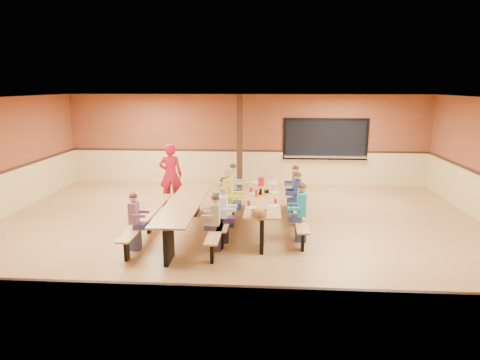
{
  "coord_description": "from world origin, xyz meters",
  "views": [
    {
      "loc": [
        0.74,
        -9.23,
        3.29
      ],
      "look_at": [
        0.09,
        0.35,
        1.15
      ],
      "focal_mm": 32.0,
      "sensor_mm": 36.0,
      "label": 1
    }
  ],
  "objects": [
    {
      "name": "seated_child_purple_sec",
      "position": [
        -1.95,
        -1.16,
        0.59
      ],
      "size": [
        0.35,
        0.29,
        1.17
      ],
      "primitive_type": null,
      "color": "#8B5485",
      "rests_on": "ground"
    },
    {
      "name": "ground",
      "position": [
        0.0,
        0.0,
        0.0
      ],
      "size": [
        12.0,
        12.0,
        0.0
      ],
      "primitive_type": "plane",
      "color": "olive",
      "rests_on": "ground"
    },
    {
      "name": "chip_bowl",
      "position": [
        0.56,
        -1.08,
        0.81
      ],
      "size": [
        0.32,
        0.32,
        0.15
      ],
      "primitive_type": null,
      "color": "orange",
      "rests_on": "cafeteria_table_main"
    },
    {
      "name": "cafeteria_table_second",
      "position": [
        -1.13,
        -0.16,
        0.53
      ],
      "size": [
        1.91,
        3.7,
        0.74
      ],
      "color": "#BB884A",
      "rests_on": "ground"
    },
    {
      "name": "standing_woman",
      "position": [
        -1.96,
        2.16,
        0.87
      ],
      "size": [
        0.67,
        0.48,
        1.74
      ],
      "primitive_type": "imported",
      "rotation": [
        0.0,
        0.0,
        3.24
      ],
      "color": "red",
      "rests_on": "ground"
    },
    {
      "name": "napkin_dispenser",
      "position": [
        0.57,
        0.67,
        0.8
      ],
      "size": [
        0.1,
        0.14,
        0.13
      ],
      "primitive_type": "cube",
      "color": "black",
      "rests_on": "cafeteria_table_main"
    },
    {
      "name": "seated_adult_yellow",
      "position": [
        -0.2,
        0.46,
        0.7
      ],
      "size": [
        0.46,
        0.38,
        1.39
      ],
      "primitive_type": null,
      "color": "yellow",
      "rests_on": "ground"
    },
    {
      "name": "condiment_ketchup",
      "position": [
        0.46,
        0.44,
        0.82
      ],
      "size": [
        0.06,
        0.06,
        0.17
      ],
      "primitive_type": "cylinder",
      "color": "#B2140F",
      "rests_on": "cafeteria_table_main"
    },
    {
      "name": "seated_child_navy_right",
      "position": [
        1.45,
        0.94,
        0.61
      ],
      "size": [
        0.37,
        0.3,
        1.21
      ],
      "primitive_type": null,
      "color": "navy",
      "rests_on": "ground"
    },
    {
      "name": "condiment_mustard",
      "position": [
        0.62,
        0.51,
        0.82
      ],
      "size": [
        0.06,
        0.06,
        0.17
      ],
      "primitive_type": "cylinder",
      "color": "yellow",
      "rests_on": "cafeteria_table_main"
    },
    {
      "name": "seated_child_teal_right",
      "position": [
        1.45,
        -0.44,
        0.63
      ],
      "size": [
        0.4,
        0.32,
        1.27
      ],
      "primitive_type": null,
      "color": "teal",
      "rests_on": "ground"
    },
    {
      "name": "structural_post",
      "position": [
        -0.2,
        4.4,
        1.5
      ],
      "size": [
        0.18,
        0.18,
        3.0
      ],
      "primitive_type": "cube",
      "color": "black",
      "rests_on": "ground"
    },
    {
      "name": "seated_child_grey_left",
      "position": [
        -0.2,
        1.86,
        0.62
      ],
      "size": [
        0.38,
        0.31,
        1.24
      ],
      "primitive_type": null,
      "color": "#B3B3B3",
      "rests_on": "ground"
    },
    {
      "name": "kitchen_pass_through",
      "position": [
        2.6,
        4.96,
        1.49
      ],
      "size": [
        2.78,
        0.28,
        1.38
      ],
      "color": "black",
      "rests_on": "ground"
    },
    {
      "name": "cafeteria_table_main",
      "position": [
        0.63,
        0.57,
        0.53
      ],
      "size": [
        1.91,
        3.7,
        0.74
      ],
      "color": "#BB884A",
      "rests_on": "ground"
    },
    {
      "name": "seated_child_char_right",
      "position": [
        1.45,
        1.79,
        0.61
      ],
      "size": [
        0.38,
        0.31,
        1.23
      ],
      "primitive_type": null,
      "color": "#484D52",
      "rests_on": "ground"
    },
    {
      "name": "seated_child_green_sec",
      "position": [
        -0.3,
        0.38,
        0.59
      ],
      "size": [
        0.36,
        0.29,
        1.18
      ],
      "primitive_type": null,
      "color": "#307A5B",
      "rests_on": "ground"
    },
    {
      "name": "room_envelope",
      "position": [
        0.0,
        0.0,
        0.69
      ],
      "size": [
        12.04,
        10.04,
        3.02
      ],
      "color": "brown",
      "rests_on": "ground"
    },
    {
      "name": "seated_child_white_left",
      "position": [
        -0.2,
        -0.63,
        0.6
      ],
      "size": [
        0.37,
        0.3,
        1.2
      ],
      "primitive_type": null,
      "color": "white",
      "rests_on": "ground"
    },
    {
      "name": "table_paddle",
      "position": [
        0.68,
        0.85,
        0.88
      ],
      "size": [
        0.16,
        0.16,
        0.56
      ],
      "color": "black",
      "rests_on": "cafeteria_table_main"
    },
    {
      "name": "punch_pitcher",
      "position": [
        0.56,
        1.52,
        0.85
      ],
      "size": [
        0.16,
        0.16,
        0.22
      ],
      "primitive_type": "cylinder",
      "color": "#B0171F",
      "rests_on": "cafeteria_table_main"
    },
    {
      "name": "place_settings",
      "position": [
        0.63,
        0.57,
        0.8
      ],
      "size": [
        0.65,
        3.3,
        0.11
      ],
      "primitive_type": null,
      "color": "beige",
      "rests_on": "cafeteria_table_main"
    },
    {
      "name": "seated_child_tan_sec",
      "position": [
        -0.3,
        -1.11,
        0.58
      ],
      "size": [
        0.34,
        0.28,
        1.15
      ],
      "primitive_type": null,
      "color": "#B7AE96",
      "rests_on": "ground"
    }
  ]
}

